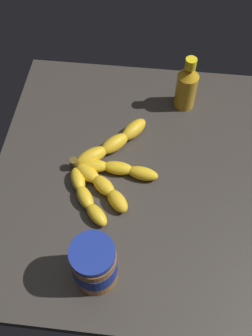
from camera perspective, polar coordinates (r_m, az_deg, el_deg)
ground_plane at (r=89.95cm, az=3.11°, el=-1.54°), size 71.70×70.75×3.46cm
banana_bunch at (r=87.27cm, az=-3.08°, el=-0.16°), size 20.90×31.34×3.60cm
peanut_butter_jar at (r=72.78cm, az=-4.93°, el=-14.18°), size 8.62×8.62×12.82cm
honey_bottle at (r=97.96cm, az=8.97°, el=12.11°), size 5.31×5.31×15.10cm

